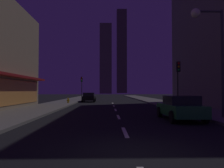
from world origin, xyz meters
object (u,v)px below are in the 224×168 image
Objects in this scene: traffic_light_far_left at (82,83)px; traffic_light_near_right at (178,74)px; car_parked_far at (89,97)px; street_lamp_right at (209,36)px; car_parked_near at (180,107)px; fire_hydrant_far_left at (68,101)px.

traffic_light_near_right is at bearing -62.34° from traffic_light_far_left.
street_lamp_right is (8.98, -20.75, 4.33)m from car_parked_far.
street_lamp_right is at bearing 0.15° from car_parked_near.
street_lamp_right reaches higher than traffic_light_near_right.
traffic_light_far_left reaches higher than car_parked_far.
traffic_light_near_right and traffic_light_far_left have the same top height.
car_parked_far is at bearing 109.13° from car_parked_near.
street_lamp_right is (11.28, -15.62, 4.61)m from fire_hydrant_far_left.
car_parked_far is 1.01× the size of traffic_light_far_left.
car_parked_near is 18.29m from fire_hydrant_far_left.
car_parked_far is 17.51m from traffic_light_near_right.
car_parked_far is at bearing 113.40° from street_lamp_right.
car_parked_near is 6.48× the size of fire_hydrant_far_left.
car_parked_near is at bearing -71.37° from traffic_light_far_left.
fire_hydrant_far_left is at bearing -92.02° from traffic_light_far_left.
car_parked_far is 6.96m from traffic_light_far_left.
fire_hydrant_far_left is 11.69m from traffic_light_far_left.
car_parked_far is 6.48× the size of fire_hydrant_far_left.
traffic_light_near_right is 0.64× the size of street_lamp_right.
car_parked_near is 6.75m from traffic_light_near_right.
traffic_light_near_right is at bearing -58.34° from car_parked_far.
car_parked_near is at bearing -58.70° from fire_hydrant_far_left.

